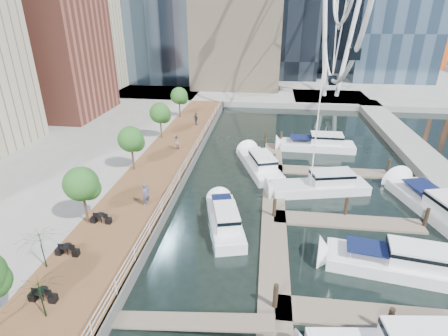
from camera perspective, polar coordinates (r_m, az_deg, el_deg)
ground at (r=23.76m, az=0.59°, el=-17.89°), size 520.00×520.00×0.00m
boardwalk at (r=37.64m, az=-10.44°, el=-0.46°), size 6.00×60.00×1.00m
seawall at (r=36.88m, az=-5.98°, el=-0.71°), size 0.25×60.00×1.00m
land_far at (r=120.55m, az=6.45°, el=16.63°), size 200.00×114.00×1.00m
breakwater at (r=44.40m, az=30.56°, el=0.31°), size 4.00×60.00×1.00m
pier at (r=72.24m, az=16.90°, el=10.78°), size 14.00×12.00×1.00m
railing at (r=36.48m, az=-6.21°, el=0.76°), size 0.10×60.00×1.05m
floating_docks at (r=32.11m, az=17.08°, el=-5.74°), size 16.00×34.00×2.60m
street_trees at (r=36.18m, az=-14.99°, el=4.55°), size 2.60×42.60×4.60m
cafe_tables at (r=24.61m, az=-25.75°, el=-14.90°), size 2.50×13.70×0.74m
yacht_foreground at (r=27.05m, az=26.37°, el=-14.85°), size 10.45×4.32×2.15m
pedestrian_near at (r=29.87m, az=-12.63°, el=-4.29°), size 0.83×0.86×1.97m
pedestrian_mid at (r=41.55m, az=-7.82°, el=4.17°), size 0.92×1.04×1.77m
pedestrian_far at (r=50.71m, az=-4.60°, el=7.99°), size 1.08×0.99×1.78m
moored_yachts at (r=34.26m, az=16.38°, el=-4.62°), size 23.44×33.14×11.50m
cafe_seating at (r=23.07m, az=-28.98°, el=-15.90°), size 5.45×8.89×2.60m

